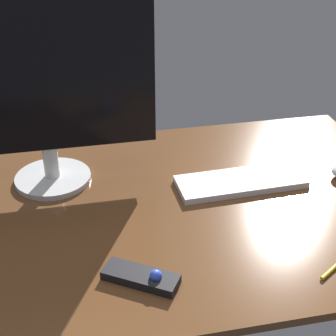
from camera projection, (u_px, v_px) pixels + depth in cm
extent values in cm
cube|color=brown|center=(147.00, 211.00, 129.14)|extent=(140.00, 84.00, 2.00)
cylinder|color=silver|center=(53.00, 178.00, 139.32)|extent=(20.24, 20.24, 1.45)
cylinder|color=silver|center=(51.00, 162.00, 136.76)|extent=(4.00, 4.00, 8.69)
cube|color=black|center=(40.00, 76.00, 124.66)|extent=(56.19, 2.90, 39.12)
cube|color=white|center=(241.00, 182.00, 137.42)|extent=(34.58, 13.33, 1.75)
cube|color=black|center=(141.00, 277.00, 105.44)|extent=(16.25, 13.14, 1.98)
sphere|color=blue|center=(156.00, 276.00, 103.67)|extent=(2.56, 2.56, 2.56)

